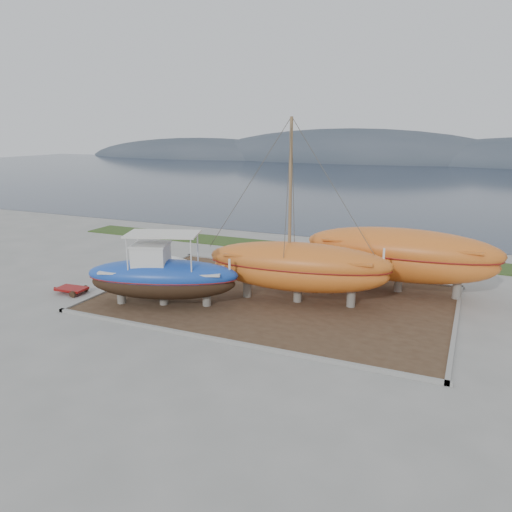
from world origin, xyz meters
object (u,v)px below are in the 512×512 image
at_px(white_dinghy, 172,269).
at_px(orange_bare_hull, 400,261).
at_px(blue_caique, 162,269).
at_px(red_trailer, 72,291).
at_px(orange_sailboat, 299,213).

height_order(white_dinghy, orange_bare_hull, orange_bare_hull).
bearing_deg(blue_caique, red_trailer, 165.40).
relative_size(blue_caique, orange_sailboat, 0.81).
bearing_deg(orange_sailboat, blue_caique, -159.92).
height_order(orange_sailboat, orange_bare_hull, orange_sailboat).
bearing_deg(red_trailer, orange_sailboat, 13.00).
height_order(blue_caique, orange_sailboat, orange_sailboat).
relative_size(blue_caique, white_dinghy, 1.77).
height_order(blue_caique, white_dinghy, blue_caique).
relative_size(orange_sailboat, orange_bare_hull, 0.91).
bearing_deg(orange_sailboat, white_dinghy, 167.50).
relative_size(white_dinghy, orange_sailboat, 0.46).
bearing_deg(white_dinghy, orange_bare_hull, 32.31).
bearing_deg(red_trailer, white_dinghy, 45.65).
relative_size(orange_bare_hull, red_trailer, 4.38).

